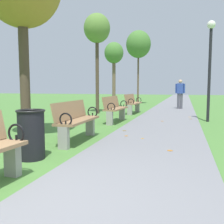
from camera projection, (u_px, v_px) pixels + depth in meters
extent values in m
cube|color=slate|center=(176.00, 103.00, 19.41)|extent=(2.32, 44.00, 0.02)
cube|color=#99968E|center=(13.00, 160.00, 3.38)|extent=(0.21, 0.13, 0.45)
torus|color=black|center=(16.00, 134.00, 3.34)|extent=(0.27, 0.04, 0.27)
cylinder|color=black|center=(16.00, 139.00, 3.35)|extent=(0.03, 0.03, 0.12)
cube|color=#93704C|center=(78.00, 120.00, 5.54)|extent=(0.47, 1.61, 0.05)
cube|color=#93704C|center=(70.00, 110.00, 5.57)|extent=(0.15, 1.60, 0.40)
cube|color=#99968E|center=(64.00, 138.00, 4.85)|extent=(0.20, 0.12, 0.45)
cube|color=#99968E|center=(90.00, 126.00, 6.27)|extent=(0.20, 0.12, 0.45)
torus|color=black|center=(66.00, 120.00, 4.78)|extent=(0.27, 0.03, 0.27)
cylinder|color=black|center=(66.00, 124.00, 4.79)|extent=(0.03, 0.03, 0.12)
torus|color=black|center=(93.00, 112.00, 6.24)|extent=(0.27, 0.03, 0.27)
cylinder|color=black|center=(93.00, 115.00, 6.25)|extent=(0.03, 0.03, 0.12)
cube|color=#93704C|center=(116.00, 109.00, 8.59)|extent=(0.48, 1.61, 0.05)
cube|color=#93704C|center=(111.00, 102.00, 8.62)|extent=(0.16, 1.60, 0.40)
cube|color=#99968E|center=(110.00, 118.00, 7.91)|extent=(0.20, 0.12, 0.45)
cube|color=#99968E|center=(122.00, 114.00, 9.31)|extent=(0.20, 0.12, 0.45)
torus|color=black|center=(111.00, 107.00, 7.84)|extent=(0.27, 0.04, 0.27)
cylinder|color=black|center=(111.00, 110.00, 7.85)|extent=(0.03, 0.03, 0.12)
torus|color=black|center=(124.00, 104.00, 9.28)|extent=(0.27, 0.04, 0.27)
cylinder|color=black|center=(124.00, 106.00, 9.29)|extent=(0.03, 0.03, 0.12)
cube|color=#93704C|center=(134.00, 103.00, 11.50)|extent=(0.51, 1.62, 0.05)
cube|color=#93704C|center=(130.00, 98.00, 11.54)|extent=(0.19, 1.60, 0.40)
cube|color=#99968E|center=(130.00, 110.00, 10.83)|extent=(0.20, 0.13, 0.45)
cube|color=#99968E|center=(137.00, 107.00, 12.23)|extent=(0.20, 0.13, 0.45)
torus|color=black|center=(131.00, 102.00, 10.76)|extent=(0.27, 0.04, 0.27)
cylinder|color=black|center=(131.00, 104.00, 10.77)|extent=(0.03, 0.03, 0.12)
torus|color=black|center=(139.00, 100.00, 12.19)|extent=(0.27, 0.04, 0.27)
cylinder|color=black|center=(139.00, 102.00, 12.20)|extent=(0.03, 0.03, 0.12)
cylinder|color=#4C3D2D|center=(25.00, 76.00, 5.79)|extent=(0.23, 0.23, 2.93)
cylinder|color=#4C3D2D|center=(97.00, 76.00, 11.33)|extent=(0.16, 0.16, 3.44)
ellipsoid|color=#5B8438|center=(97.00, 28.00, 11.12)|extent=(1.18, 1.18, 1.30)
cylinder|color=brown|center=(114.00, 84.00, 14.88)|extent=(0.20, 0.20, 2.86)
ellipsoid|color=#477A33|center=(114.00, 53.00, 14.70)|extent=(1.13, 1.13, 1.24)
cylinder|color=brown|center=(138.00, 79.00, 17.74)|extent=(0.12, 0.12, 3.63)
ellipsoid|color=#477A33|center=(138.00, 44.00, 17.50)|extent=(1.74, 1.74, 1.91)
cylinder|color=#4C4C56|center=(181.00, 101.00, 13.80)|extent=(0.14, 0.14, 0.85)
cylinder|color=#4C4C56|center=(178.00, 101.00, 13.85)|extent=(0.14, 0.14, 0.85)
cube|color=#2D4799|center=(180.00, 88.00, 13.75)|extent=(0.35, 0.24, 0.56)
sphere|color=tan|center=(180.00, 81.00, 13.72)|extent=(0.20, 0.20, 0.20)
cylinder|color=#2D4799|center=(184.00, 88.00, 13.68)|extent=(0.09, 0.09, 0.52)
cylinder|color=#2D4799|center=(176.00, 88.00, 13.83)|extent=(0.09, 0.09, 0.52)
cylinder|color=black|center=(31.00, 136.00, 4.18)|extent=(0.44, 0.44, 0.80)
torus|color=black|center=(30.00, 111.00, 4.14)|extent=(0.48, 0.48, 0.04)
cylinder|color=black|center=(209.00, 76.00, 8.62)|extent=(0.10, 0.10, 3.20)
sphere|color=white|center=(211.00, 25.00, 8.45)|extent=(0.28, 0.28, 0.28)
cylinder|color=brown|center=(191.00, 119.00, 9.35)|extent=(0.15, 0.15, 0.00)
cylinder|color=brown|center=(124.00, 131.00, 6.82)|extent=(0.13, 0.13, 0.00)
cylinder|color=#AD6B23|center=(126.00, 136.00, 6.09)|extent=(0.12, 0.12, 0.00)
cylinder|color=#AD6B23|center=(170.00, 151.00, 4.68)|extent=(0.12, 0.12, 0.00)
cylinder|color=#BC842D|center=(143.00, 138.00, 5.78)|extent=(0.10, 0.10, 0.00)
cylinder|color=brown|center=(92.00, 117.00, 10.11)|extent=(0.09, 0.09, 0.00)
cylinder|color=brown|center=(89.00, 124.00, 8.27)|extent=(0.07, 0.07, 0.00)
cylinder|color=brown|center=(72.00, 122.00, 8.56)|extent=(0.07, 0.07, 0.00)
cylinder|color=#93511E|center=(98.00, 117.00, 10.10)|extent=(0.12, 0.12, 0.00)
cylinder|color=#BC842D|center=(110.00, 119.00, 9.47)|extent=(0.15, 0.15, 0.00)
cylinder|color=#BC842D|center=(190.00, 117.00, 9.96)|extent=(0.14, 0.14, 0.00)
cylinder|color=#AD6B23|center=(162.00, 121.00, 8.73)|extent=(0.11, 0.11, 0.00)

